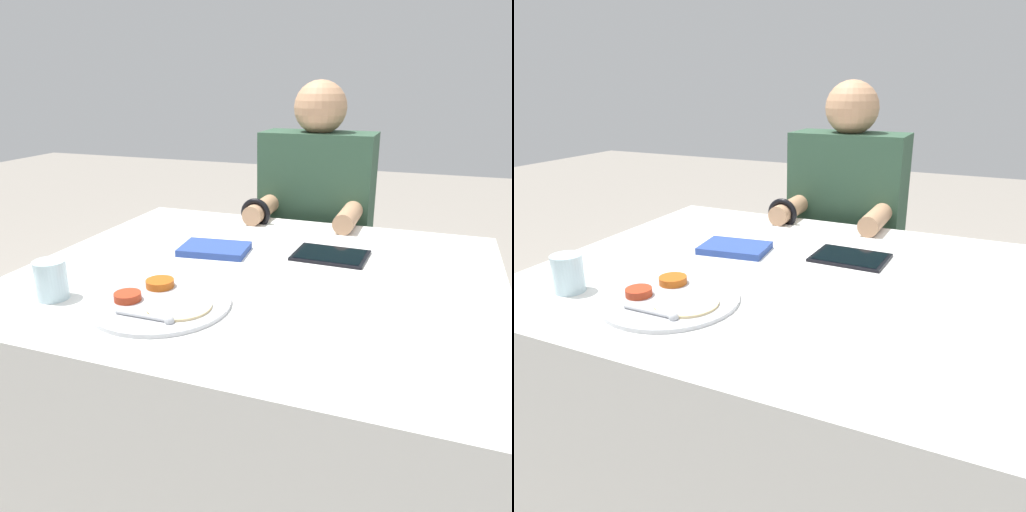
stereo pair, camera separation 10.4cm
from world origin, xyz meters
The scene contains 7 objects.
ground_plane centered at (0.00, 0.00, 0.00)m, with size 12.00×12.00×0.00m, color gray.
dining_table centered at (0.00, 0.00, 0.36)m, with size 1.24×1.07×0.72m.
thali_tray centered at (-0.14, -0.28, 0.72)m, with size 0.32×0.32×0.03m.
red_notebook centered at (-0.18, 0.10, 0.72)m, with size 0.21×0.16×0.02m.
tablet_device centered at (0.15, 0.18, 0.72)m, with size 0.21×0.16×0.01m.
person_diner centered at (-0.01, 0.71, 0.56)m, with size 0.43×0.42×1.20m.
drinking_glass centered at (-0.40, -0.33, 0.76)m, with size 0.07×0.07×0.09m.
Camera 2 is at (0.51, -1.13, 1.20)m, focal length 35.00 mm.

